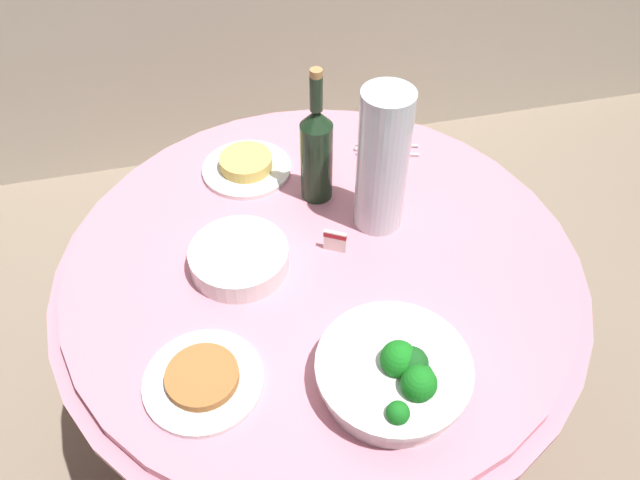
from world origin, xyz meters
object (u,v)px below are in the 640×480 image
broccoli_bowl (396,373)px  serving_tongs (384,150)px  decorative_fruit_vase (382,165)px  food_plate_noodles (246,166)px  wine_bottle (317,151)px  food_plate_peanuts (203,379)px  label_placard_front (335,240)px  plate_stack (239,258)px

broccoli_bowl → serving_tongs: size_ratio=1.68×
decorative_fruit_vase → serving_tongs: bearing=68.9°
food_plate_noodles → wine_bottle: bearing=-39.6°
wine_bottle → food_plate_peanuts: 0.56m
food_plate_noodles → food_plate_peanuts: size_ratio=1.00×
wine_bottle → label_placard_front: 0.21m
broccoli_bowl → label_placard_front: size_ratio=5.09×
food_plate_noodles → label_placard_front: 0.34m
wine_bottle → label_placard_front: bearing=-90.8°
plate_stack → wine_bottle: 0.30m
decorative_fruit_vase → label_placard_front: 0.19m
wine_bottle → decorative_fruit_vase: size_ratio=0.99×
label_placard_front → plate_stack: bearing=179.6°
wine_bottle → serving_tongs: wine_bottle is taller
wine_bottle → label_placard_front: wine_bottle is taller
plate_stack → decorative_fruit_vase: (0.33, 0.07, 0.14)m
serving_tongs → plate_stack: bearing=-143.8°
decorative_fruit_vase → serving_tongs: 0.30m
serving_tongs → food_plate_noodles: (-0.36, 0.00, 0.01)m
wine_bottle → label_placard_front: size_ratio=6.11×
food_plate_peanuts → label_placard_front: bearing=40.2°
plate_stack → decorative_fruit_vase: bearing=11.7°
serving_tongs → food_plate_peanuts: (-0.52, -0.57, 0.01)m
wine_bottle → label_placard_front: (-0.00, -0.19, -0.10)m
broccoli_bowl → serving_tongs: (0.19, 0.66, -0.04)m
serving_tongs → food_plate_noodles: size_ratio=0.76×
decorative_fruit_vase → serving_tongs: decorative_fruit_vase is taller
label_placard_front → wine_bottle: bearing=89.2°
wine_bottle → decorative_fruit_vase: bearing=-45.4°
label_placard_front → food_plate_noodles: bearing=115.4°
food_plate_peanuts → wine_bottle: bearing=55.0°
broccoli_bowl → label_placard_front: (-0.02, 0.35, -0.01)m
serving_tongs → label_placard_front: (-0.21, -0.31, 0.03)m
food_plate_peanuts → decorative_fruit_vase: bearing=37.7°
wine_bottle → broccoli_bowl: bearing=-87.8°
decorative_fruit_vase → food_plate_peanuts: bearing=-142.3°
plate_stack → food_plate_noodles: size_ratio=0.95×
decorative_fruit_vase → label_placard_front: (-0.12, -0.07, -0.13)m
serving_tongs → label_placard_front: size_ratio=3.03×
decorative_fruit_vase → label_placard_front: bearing=-149.6°
serving_tongs → food_plate_noodles: bearing=179.6°
broccoli_bowl → food_plate_noodles: 0.68m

